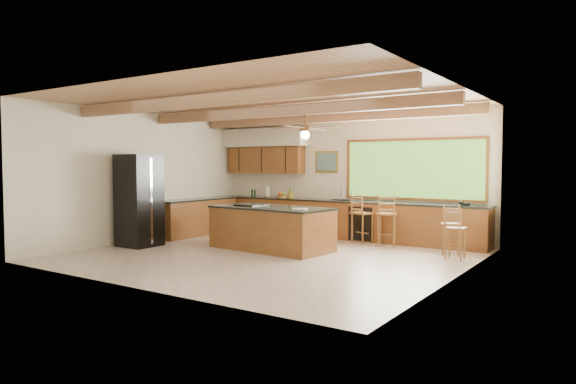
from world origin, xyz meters
The scene contains 9 objects.
ground centered at (0.00, 0.00, 0.00)m, with size 7.20×7.20×0.00m, color beige.
room_shell centered at (-0.17, 0.65, 2.21)m, with size 7.27×6.54×3.02m.
counter_run centered at (-0.82, 2.52, 0.46)m, with size 7.12×3.10×1.23m.
island centered at (-0.39, 0.60, 0.45)m, with size 2.67×1.43×0.92m.
refrigerator centered at (-3.05, -0.63, 1.00)m, with size 0.79×0.76×2.00m.
bar_stool_a centered at (0.82, 2.39, 0.67)m, with size 0.51×0.51×1.13m.
bar_stool_b centered at (1.44, 2.33, 0.69)m, with size 0.52×0.52×1.17m.
bar_stool_c centered at (3.14, 1.55, 0.58)m, with size 0.36×0.36×0.97m.
bar_stool_d centered at (2.94, 1.96, 0.60)m, with size 0.45×0.45×1.01m.
Camera 1 is at (5.84, -8.08, 1.77)m, focal length 32.00 mm.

